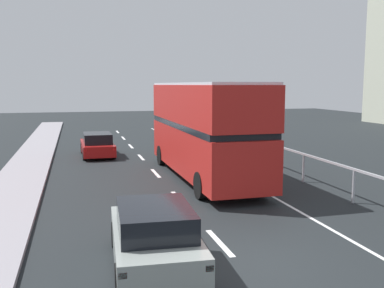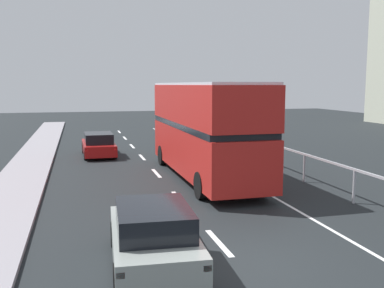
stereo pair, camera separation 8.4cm
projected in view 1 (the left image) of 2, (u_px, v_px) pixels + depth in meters
The scene contains 6 objects.
ground_plane at pixel (236, 262), 10.43m from camera, with size 74.18×120.00×0.10m, color black.
lane_paint_markings at pixel (212, 179), 19.34m from camera, with size 3.56×46.00×0.01m.
bridge_side_railing at pixel (285, 153), 20.37m from camera, with size 0.10×42.00×1.23m.
double_decker_bus_red at pixel (204, 127), 19.34m from camera, with size 2.70×10.16×4.19m.
hatchback_car_near at pixel (154, 237), 10.04m from camera, with size 2.04×4.17×1.43m.
sedan_car_ahead at pixel (97, 145), 25.56m from camera, with size 1.86×4.08×1.35m.
Camera 1 is at (-3.55, -9.37, 4.10)m, focal length 41.44 mm.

